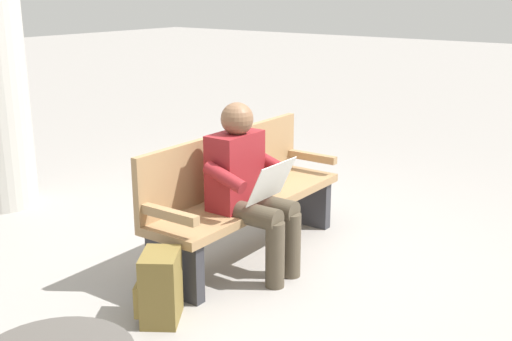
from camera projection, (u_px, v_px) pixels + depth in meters
The scene contains 4 objects.
ground_plane at pixel (249, 254), 4.76m from camera, with size 40.00×40.00×0.00m, color gray.
bench_near at pixel (241, 194), 4.67m from camera, with size 1.81×0.53×0.90m.
person_seated at pixel (248, 185), 4.32m from camera, with size 0.58×0.58×1.18m.
backpack at pixel (160, 287), 3.77m from camera, with size 0.36×0.35×0.43m.
Camera 1 is at (3.48, 2.69, 1.91)m, focal length 45.06 mm.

